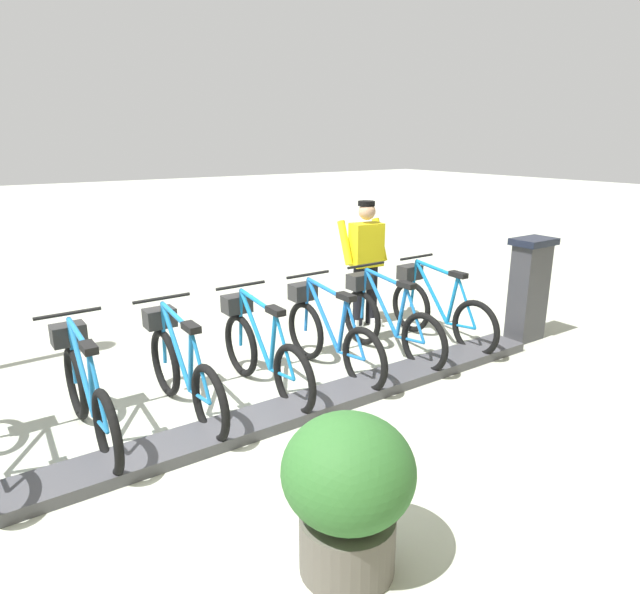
{
  "coord_description": "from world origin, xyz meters",
  "views": [
    {
      "loc": [
        -3.87,
        1.78,
        2.44
      ],
      "look_at": [
        0.5,
        -1.23,
        0.9
      ],
      "focal_mm": 30.93,
      "sensor_mm": 36.0,
      "label": 1
    }
  ],
  "objects": [
    {
      "name": "bike_docked_5",
      "position": [
        0.63,
        1.02,
        0.43
      ],
      "size": [
        1.72,
        0.54,
        1.02
      ],
      "color": "black",
      "rests_on": "ground"
    },
    {
      "name": "dock_rail_base",
      "position": [
        0.0,
        0.0,
        0.05
      ],
      "size": [
        0.44,
        7.32,
        0.1
      ],
      "primitive_type": "cube",
      "color": "#47474C",
      "rests_on": "ground"
    },
    {
      "name": "bike_docked_4",
      "position": [
        0.63,
        0.2,
        0.43
      ],
      "size": [
        1.72,
        0.54,
        1.02
      ],
      "color": "black",
      "rests_on": "ground"
    },
    {
      "name": "bike_docked_1",
      "position": [
        0.63,
        -2.24,
        0.43
      ],
      "size": [
        1.72,
        0.54,
        1.02
      ],
      "color": "black",
      "rests_on": "ground"
    },
    {
      "name": "planter_bush",
      "position": [
        -1.75,
        0.13,
        0.54
      ],
      "size": [
        0.76,
        0.76,
        0.97
      ],
      "color": "#59544C",
      "rests_on": "ground"
    },
    {
      "name": "bike_docked_3",
      "position": [
        0.63,
        -0.61,
        0.43
      ],
      "size": [
        1.72,
        0.54,
        1.02
      ],
      "color": "black",
      "rests_on": "ground"
    },
    {
      "name": "worker_near_rack",
      "position": [
        1.62,
        -2.73,
        0.91
      ],
      "size": [
        0.53,
        0.67,
        1.66
      ],
      "color": "white",
      "rests_on": "ground"
    },
    {
      "name": "ground_plane",
      "position": [
        0.0,
        0.0,
        0.0
      ],
      "size": [
        60.0,
        60.0,
        0.0
      ],
      "primitive_type": "plane",
      "color": "#B5BBA8"
    },
    {
      "name": "payment_kiosk",
      "position": [
        0.05,
        -4.04,
        0.67
      ],
      "size": [
        0.36,
        0.52,
        1.28
      ],
      "color": "#38383D",
      "rests_on": "ground"
    },
    {
      "name": "bike_docked_2",
      "position": [
        0.63,
        -1.43,
        0.43
      ],
      "size": [
        1.72,
        0.54,
        1.02
      ],
      "color": "black",
      "rests_on": "ground"
    },
    {
      "name": "bike_docked_0",
      "position": [
        0.63,
        -3.06,
        0.43
      ],
      "size": [
        1.72,
        0.54,
        1.02
      ],
      "color": "black",
      "rests_on": "ground"
    }
  ]
}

